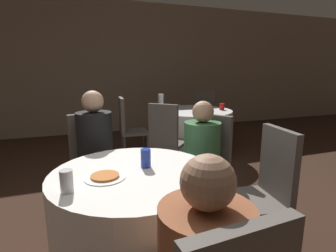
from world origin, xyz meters
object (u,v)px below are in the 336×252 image
Objects in this scene: person_green_jacket at (197,165)px; person_black_shirt at (98,159)px; chair_far_northeast at (205,111)px; soda_can_blue at (146,158)px; chair_far_southwest at (166,135)px; pizza_plate_near at (105,177)px; bottle_far at (161,102)px; chair_far_west at (127,124)px; chair_near_east at (267,183)px; chair_near_north at (93,156)px; table_near at (136,225)px; soda_can_silver at (67,181)px; chair_near_northeast at (207,158)px; table_far at (192,132)px.

person_green_jacket is 0.93× the size of person_black_shirt.
chair_far_northeast is 7.90× the size of soda_can_blue.
chair_far_southwest is 1.14m from person_black_shirt.
pizza_plate_near is 2.76m from bottle_far.
chair_near_east is at bearing 16.58° from chair_far_west.
chair_near_north is at bearing -18.95° from chair_far_west.
chair_near_east is 0.89m from soda_can_blue.
table_near is at bearing -72.75° from chair_far_southwest.
chair_far_southwest is (-0.21, 1.59, 0.00)m from chair_near_east.
person_black_shirt is at bearing 75.96° from soda_can_silver.
person_black_shirt is at bearing 58.57° from chair_near_east.
chair_near_east and chair_far_west have the same top height.
chair_near_northeast and chair_near_east have the same top height.
soda_can_blue is at bearing 96.46° from chair_near_north.
person_black_shirt reaches higher than table_far.
soda_can_blue is (0.29, -0.86, 0.23)m from chair_near_north.
chair_far_southwest is at bearing -152.53° from person_black_shirt.
chair_near_northeast is at bearing -42.82° from chair_far_southwest.
chair_near_northeast is 7.90× the size of soda_can_silver.
soda_can_blue is at bearing 85.34° from chair_near_east.
chair_near_north is at bearing -90.00° from person_black_shirt.
chair_far_northeast is 3.60m from soda_can_blue.
bottle_far reaches higher than soda_can_silver.
pizza_plate_near is (-0.90, -1.51, 0.18)m from chair_far_southwest.
table_far is 1.85m from chair_near_northeast.
person_green_jacket is (0.24, -1.90, -0.01)m from chair_far_west.
chair_near_northeast is at bearing 29.28° from pizza_plate_near.
chair_near_east reaches higher than soda_can_silver.
chair_far_northeast is (1.68, 0.74, 0.00)m from chair_far_west.
chair_near_east and chair_far_southwest have the same top height.
table_far is 1.29× the size of chair_near_east.
chair_far_southwest is at bearing -160.65° from chair_near_north.
chair_far_west is at bearing 76.09° from pizza_plate_near.
table_far is 5.01× the size of bottle_far.
chair_far_southwest is at bearing -133.30° from table_far.
chair_near_east is at bearing -102.09° from table_far.
person_green_jacket is at bearing 90.00° from chair_near_northeast.
chair_far_northeast is at bearing 27.87° from bottle_far.
table_near is 2.66m from table_far.
person_black_shirt is at bearing 34.19° from person_green_jacket.
bottle_far reaches higher than pizza_plate_near.
chair_far_southwest is 2.08m from chair_far_northeast.
soda_can_blue is at bearing 97.95° from person_black_shirt.
chair_near_north is 3.87× the size of bottle_far.
bottle_far is (0.19, 1.96, 0.29)m from chair_near_northeast.
table_far is at bearing 90.00° from chair_far_southwest.
pizza_plate_near is at bearing 76.43° from person_black_shirt.
soda_can_silver is (-1.32, -0.04, 0.23)m from chair_near_east.
chair_far_west is 1.84m from chair_far_northeast.
chair_far_northeast is 1.28m from bottle_far.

